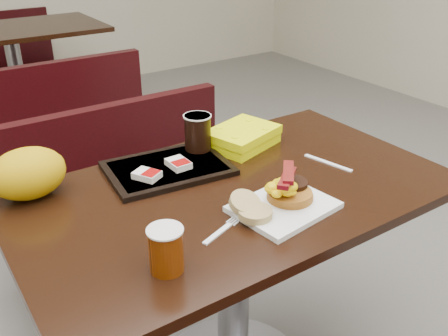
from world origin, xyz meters
TOP-DOWN VIEW (x-y plane):
  - table_near at (0.00, 0.00)m, footprint 1.20×0.70m
  - bench_near_n at (0.00, 0.70)m, footprint 1.00×0.46m
  - table_far at (0.00, 2.60)m, footprint 1.20×0.70m
  - bench_far_s at (0.00, 1.90)m, footprint 1.00×0.46m
  - platter at (0.04, -0.16)m, footprint 0.27×0.22m
  - pancake_stack at (0.07, -0.14)m, footprint 0.14×0.14m
  - sausage_patty at (0.10, -0.13)m, footprint 0.09×0.09m
  - scrambled_eggs at (0.04, -0.15)m, footprint 0.09×0.08m
  - bacon_strips at (0.05, -0.16)m, footprint 0.16×0.15m
  - muffin_bottom at (-0.05, -0.16)m, footprint 0.10×0.10m
  - muffin_top at (-0.06, -0.13)m, footprint 0.09×0.09m
  - coffee_cup_near at (-0.32, -0.21)m, footprint 0.09×0.09m
  - fork at (-0.16, -0.16)m, footprint 0.14×0.07m
  - knife at (0.32, -0.03)m, footprint 0.05×0.16m
  - condiment_ketchup at (-0.09, 0.10)m, footprint 0.05×0.05m
  - tray at (-0.10, 0.20)m, footprint 0.37×0.29m
  - hashbrown_sleeve_left at (-0.19, 0.16)m, footprint 0.08×0.09m
  - hashbrown_sleeve_right at (-0.08, 0.17)m, footprint 0.06×0.07m
  - coffee_cup_far at (0.03, 0.25)m, footprint 0.09×0.09m
  - clamshell at (0.19, 0.22)m, footprint 0.26×0.22m
  - paper_bag at (-0.48, 0.27)m, footprint 0.24×0.21m

SIDE VIEW (x-z plane):
  - bench_near_n at x=0.00m, z-range 0.00..0.72m
  - bench_far_s at x=0.00m, z-range 0.00..0.72m
  - table_near at x=0.00m, z-range 0.00..0.75m
  - table_far at x=0.00m, z-range 0.00..0.75m
  - knife at x=0.32m, z-range 0.75..0.75m
  - fork at x=-0.16m, z-range 0.75..0.75m
  - condiment_ketchup at x=-0.09m, z-range 0.75..0.76m
  - platter at x=0.04m, z-range 0.75..0.76m
  - tray at x=-0.10m, z-range 0.75..0.77m
  - muffin_bottom at x=-0.05m, z-range 0.76..0.78m
  - hashbrown_sleeve_left at x=-0.19m, z-range 0.77..0.79m
  - hashbrown_sleeve_right at x=-0.08m, z-range 0.77..0.79m
  - pancake_stack at x=0.07m, z-range 0.76..0.79m
  - clamshell at x=0.19m, z-range 0.75..0.81m
  - muffin_top at x=-0.06m, z-range 0.76..0.81m
  - sausage_patty at x=0.10m, z-range 0.79..0.80m
  - coffee_cup_near at x=-0.32m, z-range 0.75..0.85m
  - scrambled_eggs at x=0.04m, z-range 0.79..0.83m
  - paper_bag at x=-0.48m, z-range 0.75..0.89m
  - coffee_cup_far at x=0.03m, z-range 0.77..0.88m
  - bacon_strips at x=0.05m, z-range 0.84..0.85m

